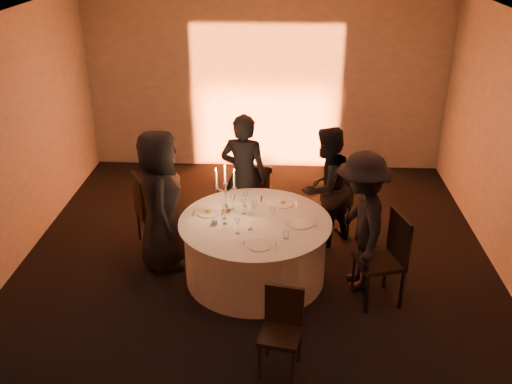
{
  "coord_description": "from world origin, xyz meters",
  "views": [
    {
      "loc": [
        0.31,
        -5.85,
        3.96
      ],
      "look_at": [
        0.0,
        0.2,
        1.05
      ],
      "focal_mm": 40.0,
      "sensor_mm": 36.0,
      "label": 1
    }
  ],
  "objects_px": {
    "banquet_table": "(255,249)",
    "guest_back_right": "(325,187)",
    "chair_back_left": "(256,189)",
    "guest_back_left": "(244,176)",
    "guest_right": "(361,222)",
    "guest_left": "(160,201)",
    "chair_back_right": "(334,199)",
    "chair_front": "(282,325)",
    "chair_right": "(387,254)",
    "coffee_cup": "(215,222)",
    "chair_left": "(148,206)",
    "candelabra": "(226,196)"
  },
  "relations": [
    {
      "from": "chair_right",
      "to": "guest_back_right",
      "type": "height_order",
      "value": "guest_back_right"
    },
    {
      "from": "chair_back_left",
      "to": "chair_back_right",
      "type": "xyz_separation_m",
      "value": [
        1.07,
        -0.43,
        0.08
      ]
    },
    {
      "from": "banquet_table",
      "to": "chair_back_left",
      "type": "bearing_deg",
      "value": 92.39
    },
    {
      "from": "guest_right",
      "to": "candelabra",
      "type": "relative_size",
      "value": 2.68
    },
    {
      "from": "guest_back_right",
      "to": "coffee_cup",
      "type": "xyz_separation_m",
      "value": [
        -1.33,
        -0.98,
        -0.02
      ]
    },
    {
      "from": "chair_back_left",
      "to": "chair_right",
      "type": "distance_m",
      "value": 2.38
    },
    {
      "from": "chair_back_left",
      "to": "guest_back_left",
      "type": "distance_m",
      "value": 0.53
    },
    {
      "from": "chair_right",
      "to": "guest_back_right",
      "type": "xyz_separation_m",
      "value": [
        -0.62,
        1.27,
        0.21
      ]
    },
    {
      "from": "chair_left",
      "to": "guest_left",
      "type": "relative_size",
      "value": 0.57
    },
    {
      "from": "chair_left",
      "to": "guest_right",
      "type": "xyz_separation_m",
      "value": [
        2.64,
        -0.79,
        0.26
      ]
    },
    {
      "from": "guest_back_left",
      "to": "banquet_table",
      "type": "bearing_deg",
      "value": 111.97
    },
    {
      "from": "guest_right",
      "to": "guest_back_left",
      "type": "bearing_deg",
      "value": -133.91
    },
    {
      "from": "chair_back_left",
      "to": "chair_right",
      "type": "xyz_separation_m",
      "value": [
        1.55,
        -1.8,
        0.1
      ]
    },
    {
      "from": "guest_right",
      "to": "chair_back_left",
      "type": "bearing_deg",
      "value": -144.81
    },
    {
      "from": "chair_back_right",
      "to": "guest_right",
      "type": "distance_m",
      "value": 1.13
    },
    {
      "from": "chair_front",
      "to": "candelabra",
      "type": "height_order",
      "value": "candelabra"
    },
    {
      "from": "guest_left",
      "to": "coffee_cup",
      "type": "height_order",
      "value": "guest_left"
    },
    {
      "from": "chair_back_left",
      "to": "coffee_cup",
      "type": "distance_m",
      "value": 1.59
    },
    {
      "from": "chair_left",
      "to": "chair_front",
      "type": "relative_size",
      "value": 1.19
    },
    {
      "from": "banquet_table",
      "to": "guest_back_right",
      "type": "height_order",
      "value": "guest_back_right"
    },
    {
      "from": "chair_back_left",
      "to": "chair_back_right",
      "type": "bearing_deg",
      "value": 160.05
    },
    {
      "from": "chair_right",
      "to": "coffee_cup",
      "type": "height_order",
      "value": "chair_right"
    },
    {
      "from": "guest_left",
      "to": "chair_back_right",
      "type": "bearing_deg",
      "value": -82.25
    },
    {
      "from": "banquet_table",
      "to": "chair_front",
      "type": "xyz_separation_m",
      "value": [
        0.33,
        -1.52,
        0.1
      ]
    },
    {
      "from": "chair_back_right",
      "to": "chair_front",
      "type": "distance_m",
      "value": 2.6
    },
    {
      "from": "chair_back_left",
      "to": "guest_left",
      "type": "distance_m",
      "value": 1.66
    },
    {
      "from": "chair_right",
      "to": "banquet_table",
      "type": "bearing_deg",
      "value": -120.79
    },
    {
      "from": "banquet_table",
      "to": "guest_left",
      "type": "bearing_deg",
      "value": 168.61
    },
    {
      "from": "chair_front",
      "to": "chair_left",
      "type": "bearing_deg",
      "value": 140.01
    },
    {
      "from": "guest_back_left",
      "to": "guest_right",
      "type": "relative_size",
      "value": 1.03
    },
    {
      "from": "chair_left",
      "to": "chair_back_left",
      "type": "xyz_separation_m",
      "value": [
        1.37,
        0.73,
        -0.07
      ]
    },
    {
      "from": "chair_right",
      "to": "candelabra",
      "type": "xyz_separation_m",
      "value": [
        -1.85,
        0.59,
        0.38
      ]
    },
    {
      "from": "chair_right",
      "to": "guest_left",
      "type": "bearing_deg",
      "value": -119.44
    },
    {
      "from": "chair_front",
      "to": "guest_back_right",
      "type": "relative_size",
      "value": 0.53
    },
    {
      "from": "chair_right",
      "to": "guest_back_left",
      "type": "height_order",
      "value": "guest_back_left"
    },
    {
      "from": "chair_back_left",
      "to": "candelabra",
      "type": "xyz_separation_m",
      "value": [
        -0.3,
        -1.21,
        0.48
      ]
    },
    {
      "from": "guest_back_right",
      "to": "coffee_cup",
      "type": "relative_size",
      "value": 14.81
    },
    {
      "from": "chair_back_right",
      "to": "guest_left",
      "type": "height_order",
      "value": "guest_left"
    },
    {
      "from": "chair_front",
      "to": "candelabra",
      "type": "bearing_deg",
      "value": 123.34
    },
    {
      "from": "guest_left",
      "to": "guest_back_right",
      "type": "bearing_deg",
      "value": -83.63
    },
    {
      "from": "guest_left",
      "to": "chair_left",
      "type": "bearing_deg",
      "value": 19.78
    },
    {
      "from": "chair_right",
      "to": "guest_left",
      "type": "relative_size",
      "value": 0.6
    },
    {
      "from": "banquet_table",
      "to": "coffee_cup",
      "type": "height_order",
      "value": "coffee_cup"
    },
    {
      "from": "chair_right",
      "to": "guest_right",
      "type": "xyz_separation_m",
      "value": [
        -0.28,
        0.28,
        0.23
      ]
    },
    {
      "from": "guest_back_right",
      "to": "guest_right",
      "type": "height_order",
      "value": "guest_right"
    },
    {
      "from": "chair_right",
      "to": "chair_front",
      "type": "height_order",
      "value": "chair_right"
    },
    {
      "from": "chair_back_left",
      "to": "coffee_cup",
      "type": "height_order",
      "value": "chair_back_left"
    },
    {
      "from": "chair_back_right",
      "to": "guest_left",
      "type": "relative_size",
      "value": 0.58
    },
    {
      "from": "chair_back_left",
      "to": "chair_front",
      "type": "height_order",
      "value": "chair_back_left"
    },
    {
      "from": "guest_back_right",
      "to": "coffee_cup",
      "type": "height_order",
      "value": "guest_back_right"
    }
  ]
}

